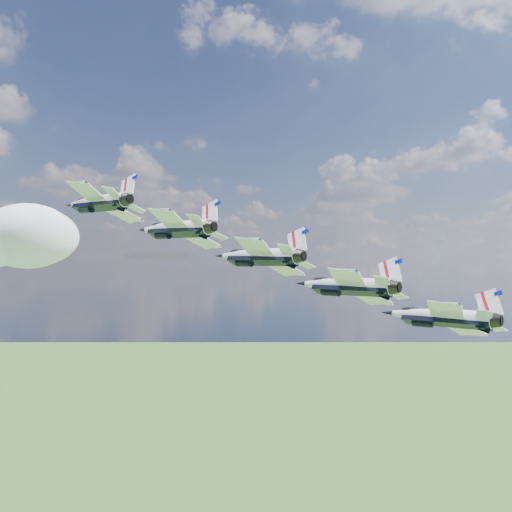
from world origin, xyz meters
TOP-DOWN VIEW (x-y plane):
  - jet_0 at (-30.71, 2.06)m, footprint 14.13×17.13m
  - jet_1 at (-23.48, -6.03)m, footprint 14.13×17.13m
  - jet_2 at (-16.25, -14.12)m, footprint 14.13×17.13m
  - jet_3 at (-9.02, -22.22)m, footprint 14.13×17.13m
  - jet_4 at (-1.80, -30.31)m, footprint 14.13×17.13m

SIDE VIEW (x-z plane):
  - jet_4 at x=-1.80m, z-range 140.44..148.96m
  - jet_3 at x=-9.02m, z-range 143.99..152.51m
  - jet_2 at x=-16.25m, z-range 147.55..156.07m
  - jet_1 at x=-23.48m, z-range 151.10..159.62m
  - jet_0 at x=-30.71m, z-range 154.65..163.17m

